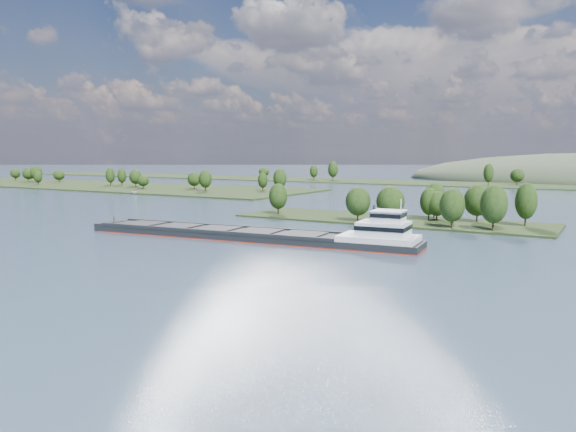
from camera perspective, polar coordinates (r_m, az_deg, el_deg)
The scene contains 6 objects.
ground at distance 129.09m, azimuth 0.86°, elevation -3.29°, with size 1800.00×1800.00×0.00m, color #34465B.
tree_island at distance 178.70m, azimuth 12.35°, elevation 0.62°, with size 100.00×30.60×13.90m.
left_bank at distance 384.92m, azimuth -18.62°, elevation 3.01°, with size 300.00×80.00×14.02m.
back_shoreline at distance 394.64m, azimuth 22.72°, elevation 2.90°, with size 900.00×60.00×15.82m.
cargo_barge at distance 140.11m, azimuth -2.16°, elevation -1.88°, with size 91.03×20.35×12.22m.
motorboat at distance 305.09m, azimuth -15.39°, elevation 2.32°, with size 1.93×5.14×1.99m, color silver.
Camera 1 is at (63.29, 9.64, 21.88)m, focal length 35.00 mm.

